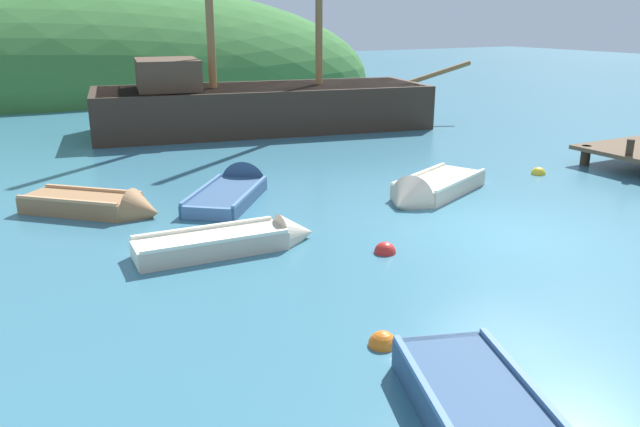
{
  "coord_description": "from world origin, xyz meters",
  "views": [
    {
      "loc": [
        -9.24,
        -9.15,
        4.31
      ],
      "look_at": [
        -3.02,
        2.18,
        0.25
      ],
      "focal_mm": 35.52,
      "sensor_mm": 36.0,
      "label": 1
    }
  ],
  "objects_px": {
    "sailing_ship": "(259,114)",
    "rowboat_outer_right": "(235,192)",
    "rowboat_center": "(428,192)",
    "buoy_yellow": "(538,174)",
    "rowboat_far": "(100,208)",
    "rowboat_outer_left": "(237,243)",
    "buoy_orange": "(383,345)",
    "buoy_red": "(385,253)"
  },
  "relations": [
    {
      "from": "rowboat_center",
      "to": "buoy_yellow",
      "type": "relative_size",
      "value": 9.12
    },
    {
      "from": "sailing_ship",
      "to": "rowboat_outer_right",
      "type": "height_order",
      "value": "sailing_ship"
    },
    {
      "from": "buoy_yellow",
      "to": "buoy_red",
      "type": "relative_size",
      "value": 0.96
    },
    {
      "from": "rowboat_outer_right",
      "to": "buoy_yellow",
      "type": "relative_size",
      "value": 8.74
    },
    {
      "from": "rowboat_outer_right",
      "to": "rowboat_center",
      "type": "height_order",
      "value": "rowboat_center"
    },
    {
      "from": "rowboat_center",
      "to": "buoy_yellow",
      "type": "distance_m",
      "value": 4.24
    },
    {
      "from": "rowboat_center",
      "to": "buoy_yellow",
      "type": "height_order",
      "value": "rowboat_center"
    },
    {
      "from": "rowboat_center",
      "to": "buoy_yellow",
      "type": "xyz_separation_m",
      "value": [
        4.22,
        0.39,
        -0.13
      ]
    },
    {
      "from": "buoy_red",
      "to": "buoy_yellow",
      "type": "bearing_deg",
      "value": 22.63
    },
    {
      "from": "sailing_ship",
      "to": "rowboat_outer_right",
      "type": "bearing_deg",
      "value": -106.07
    },
    {
      "from": "sailing_ship",
      "to": "buoy_orange",
      "type": "height_order",
      "value": "sailing_ship"
    },
    {
      "from": "rowboat_outer_left",
      "to": "rowboat_center",
      "type": "bearing_deg",
      "value": 14.82
    },
    {
      "from": "sailing_ship",
      "to": "buoy_red",
      "type": "xyz_separation_m",
      "value": [
        -3.35,
        -13.64,
        -0.62
      ]
    },
    {
      "from": "rowboat_far",
      "to": "buoy_yellow",
      "type": "bearing_deg",
      "value": 33.48
    },
    {
      "from": "rowboat_center",
      "to": "rowboat_outer_left",
      "type": "relative_size",
      "value": 1.02
    },
    {
      "from": "buoy_red",
      "to": "rowboat_far",
      "type": "bearing_deg",
      "value": 129.53
    },
    {
      "from": "rowboat_far",
      "to": "buoy_orange",
      "type": "relative_size",
      "value": 7.64
    },
    {
      "from": "buoy_orange",
      "to": "buoy_red",
      "type": "bearing_deg",
      "value": 55.13
    },
    {
      "from": "rowboat_outer_left",
      "to": "buoy_orange",
      "type": "xyz_separation_m",
      "value": [
        0.37,
        -4.45,
        -0.12
      ]
    },
    {
      "from": "buoy_red",
      "to": "rowboat_center",
      "type": "bearing_deg",
      "value": 40.58
    },
    {
      "from": "buoy_yellow",
      "to": "buoy_red",
      "type": "bearing_deg",
      "value": -157.37
    },
    {
      "from": "buoy_orange",
      "to": "buoy_red",
      "type": "relative_size",
      "value": 0.96
    },
    {
      "from": "rowboat_far",
      "to": "rowboat_outer_left",
      "type": "bearing_deg",
      "value": -18.96
    },
    {
      "from": "buoy_red",
      "to": "rowboat_outer_left",
      "type": "bearing_deg",
      "value": 147.31
    },
    {
      "from": "rowboat_outer_right",
      "to": "rowboat_far",
      "type": "relative_size",
      "value": 1.14
    },
    {
      "from": "rowboat_far",
      "to": "rowboat_outer_left",
      "type": "distance_m",
      "value": 4.09
    },
    {
      "from": "buoy_red",
      "to": "buoy_orange",
      "type": "bearing_deg",
      "value": -124.87
    },
    {
      "from": "rowboat_outer_right",
      "to": "rowboat_outer_left",
      "type": "relative_size",
      "value": 0.98
    },
    {
      "from": "buoy_yellow",
      "to": "rowboat_center",
      "type": "bearing_deg",
      "value": -174.76
    },
    {
      "from": "rowboat_outer_right",
      "to": "buoy_orange",
      "type": "relative_size",
      "value": 8.74
    },
    {
      "from": "rowboat_center",
      "to": "buoy_yellow",
      "type": "bearing_deg",
      "value": 161.24
    },
    {
      "from": "sailing_ship",
      "to": "rowboat_far",
      "type": "distance_m",
      "value": 11.4
    },
    {
      "from": "rowboat_outer_left",
      "to": "buoy_orange",
      "type": "relative_size",
      "value": 8.92
    },
    {
      "from": "buoy_orange",
      "to": "sailing_ship",
      "type": "bearing_deg",
      "value": 71.99
    },
    {
      "from": "rowboat_outer_right",
      "to": "rowboat_center",
      "type": "relative_size",
      "value": 0.96
    },
    {
      "from": "rowboat_center",
      "to": "buoy_red",
      "type": "distance_m",
      "value": 4.11
    },
    {
      "from": "sailing_ship",
      "to": "rowboat_center",
      "type": "relative_size",
      "value": 4.23
    },
    {
      "from": "rowboat_center",
      "to": "buoy_orange",
      "type": "bearing_deg",
      "value": 23.32
    },
    {
      "from": "rowboat_far",
      "to": "buoy_red",
      "type": "relative_size",
      "value": 7.31
    },
    {
      "from": "rowboat_center",
      "to": "rowboat_outer_left",
      "type": "height_order",
      "value": "rowboat_center"
    },
    {
      "from": "rowboat_outer_right",
      "to": "rowboat_center",
      "type": "distance_m",
      "value": 4.82
    },
    {
      "from": "rowboat_far",
      "to": "buoy_red",
      "type": "xyz_separation_m",
      "value": [
        4.27,
        -5.17,
        -0.14
      ]
    }
  ]
}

